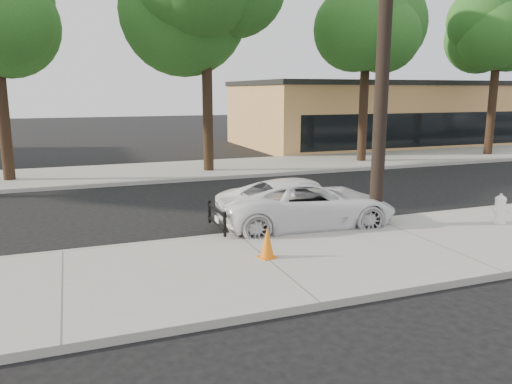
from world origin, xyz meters
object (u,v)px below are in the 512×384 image
at_px(police_cruiser, 307,204).
at_px(traffic_cone, 267,243).
at_px(fire_hydrant, 500,210).
at_px(utility_pole, 384,44).

relative_size(police_cruiser, traffic_cone, 7.13).
distance_m(police_cruiser, fire_hydrant, 5.10).
xyz_separation_m(police_cruiser, fire_hydrant, (4.76, -1.83, -0.15)).
bearing_deg(police_cruiser, fire_hydrant, -106.17).
bearing_deg(fire_hydrant, utility_pole, -178.81).
xyz_separation_m(utility_pole, police_cruiser, (-1.54, 0.90, -4.04)).
distance_m(utility_pole, police_cruiser, 4.42).
xyz_separation_m(fire_hydrant, traffic_cone, (-6.79, -0.45, -0.04)).
xyz_separation_m(utility_pole, fire_hydrant, (3.22, -0.93, -4.19)).
distance_m(utility_pole, traffic_cone, 5.71).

